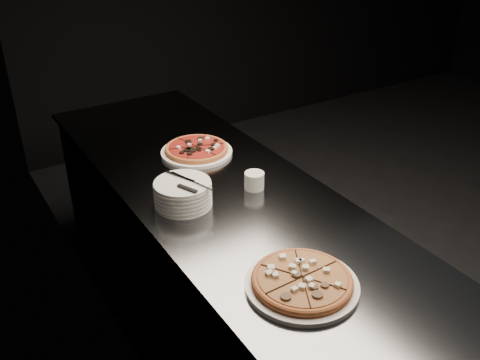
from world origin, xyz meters
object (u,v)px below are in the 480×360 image
pizza_mushroom (302,282)px  plate_stack (183,194)px  ramekin (254,180)px  pizza_tomato (197,150)px  cutlery (186,183)px  counter (230,285)px

pizza_mushroom → plate_stack: 0.63m
pizza_mushroom → ramekin: ramekin is taller
pizza_tomato → cutlery: bearing=-122.2°
plate_stack → pizza_mushroom: bearing=-82.0°
cutlery → ramekin: cutlery is taller
plate_stack → cutlery: size_ratio=0.94×
counter → plate_stack: plate_stack is taller
cutlery → pizza_tomato: bearing=34.7°
pizza_mushroom → plate_stack: bearing=98.0°
counter → ramekin: size_ratio=30.92×
counter → pizza_mushroom: pizza_mushroom is taller
cutlery → ramekin: (0.29, -0.02, -0.06)m
pizza_tomato → ramekin: bearing=-83.3°
counter → pizza_mushroom: 0.77m
counter → cutlery: cutlery is taller
pizza_mushroom → cutlery: (-0.08, 0.60, 0.08)m
counter → cutlery: bearing=178.7°
pizza_tomato → cutlery: (-0.24, -0.38, 0.08)m
pizza_mushroom → counter: bearing=80.4°
cutlery → ramekin: bearing=-26.9°
counter → cutlery: size_ratio=10.65×
pizza_tomato → cutlery: 0.46m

